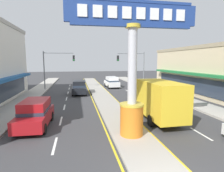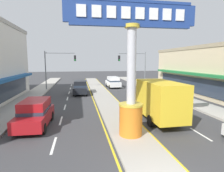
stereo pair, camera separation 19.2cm
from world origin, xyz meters
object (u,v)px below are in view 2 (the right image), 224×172
at_px(district_sign, 131,73).
at_px(suv_near_right_lane, 35,113).
at_px(storefront_right, 221,71).
at_px(traffic_light_right_side, 135,63).
at_px(suv_mid_left_lane, 113,82).
at_px(traffic_light_left_side, 57,64).
at_px(box_truck_far_right_lane, 155,98).
at_px(suv_near_left_lane, 80,87).

xyz_separation_m(district_sign, suv_near_right_lane, (-6.17, 2.98, -2.96)).
xyz_separation_m(storefront_right, traffic_light_right_side, (-8.92, 8.98, 0.93)).
distance_m(traffic_light_right_side, suv_mid_left_lane, 5.07).
relative_size(traffic_light_left_side, suv_mid_left_lane, 1.33).
xyz_separation_m(district_sign, traffic_light_right_side, (6.45, 20.10, 0.30)).
relative_size(box_truck_far_right_lane, suv_near_left_lane, 1.49).
xyz_separation_m(traffic_light_left_side, traffic_light_right_side, (12.91, -0.22, 0.00)).
relative_size(district_sign, box_truck_far_right_lane, 1.14).
bearing_deg(suv_near_right_lane, traffic_light_left_side, 90.95).
bearing_deg(traffic_light_left_side, traffic_light_right_side, -0.96).
bearing_deg(traffic_light_right_side, suv_near_right_lane, -126.39).
bearing_deg(traffic_light_right_side, box_truck_far_right_lane, -101.84).
height_order(traffic_light_right_side, suv_near_left_lane, traffic_light_right_side).
bearing_deg(suv_mid_left_lane, traffic_light_right_side, -22.58).
height_order(suv_near_right_lane, box_truck_far_right_lane, box_truck_far_right_lane).
height_order(district_sign, suv_near_right_lane, district_sign).
height_order(traffic_light_left_side, box_truck_far_right_lane, traffic_light_left_side).
distance_m(traffic_light_left_side, traffic_light_right_side, 12.91).
bearing_deg(suv_mid_left_lane, suv_near_left_lane, -135.11).
xyz_separation_m(storefront_right, suv_mid_left_lane, (-12.50, 10.47, -2.33)).
distance_m(district_sign, storefront_right, 18.99).
bearing_deg(district_sign, box_truck_far_right_lane, 47.01).
height_order(storefront_right, box_truck_far_right_lane, storefront_right).
bearing_deg(suv_near_right_lane, suv_mid_left_lane, 64.10).
bearing_deg(suv_near_left_lane, traffic_light_left_side, 128.92).
relative_size(suv_near_left_lane, suv_mid_left_lane, 1.00).
xyz_separation_m(suv_near_right_lane, suv_mid_left_lane, (9.04, 18.61, 0.00)).
relative_size(storefront_right, suv_near_right_lane, 5.05).
height_order(traffic_light_left_side, traffic_light_right_side, same).
distance_m(traffic_light_right_side, box_truck_far_right_lane, 17.56).
distance_m(district_sign, traffic_light_right_side, 21.12).
relative_size(traffic_light_left_side, suv_near_right_lane, 1.33).
relative_size(district_sign, suv_mid_left_lane, 1.69).
height_order(storefront_right, suv_near_right_lane, storefront_right).
relative_size(district_sign, suv_near_left_lane, 1.70).
xyz_separation_m(box_truck_far_right_lane, suv_mid_left_lane, (-0.02, 18.50, -0.71)).
distance_m(traffic_light_left_side, suv_mid_left_lane, 9.96).
xyz_separation_m(traffic_light_left_side, suv_near_left_lane, (3.59, -4.44, -3.26)).
bearing_deg(storefront_right, suv_mid_left_lane, 140.06).
bearing_deg(district_sign, storefront_right, 35.90).
distance_m(traffic_light_right_side, suv_near_left_lane, 10.74).
height_order(district_sign, traffic_light_left_side, district_sign).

